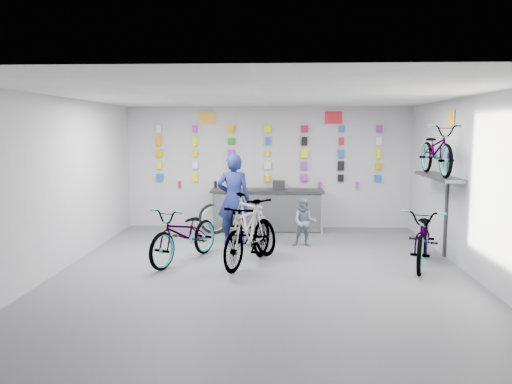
{
  "coord_description": "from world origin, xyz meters",
  "views": [
    {
      "loc": [
        0.28,
        -8.35,
        2.44
      ],
      "look_at": [
        -0.17,
        1.4,
        1.21
      ],
      "focal_mm": 35.0,
      "sensor_mm": 36.0,
      "label": 1
    }
  ],
  "objects_px": {
    "bike_service": "(249,222)",
    "clerk": "(234,199)",
    "counter": "(267,211)",
    "bike_left": "(185,234)",
    "customer": "(304,222)",
    "bike_right": "(424,236)",
    "bike_center": "(248,234)"
  },
  "relations": [
    {
      "from": "counter",
      "to": "clerk",
      "type": "xyz_separation_m",
      "value": [
        -0.68,
        -1.44,
        0.48
      ]
    },
    {
      "from": "bike_right",
      "to": "customer",
      "type": "height_order",
      "value": "bike_right"
    },
    {
      "from": "customer",
      "to": "clerk",
      "type": "bearing_deg",
      "value": 176.19
    },
    {
      "from": "bike_center",
      "to": "bike_right",
      "type": "relative_size",
      "value": 0.93
    },
    {
      "from": "bike_center",
      "to": "bike_service",
      "type": "height_order",
      "value": "bike_center"
    },
    {
      "from": "bike_right",
      "to": "bike_center",
      "type": "bearing_deg",
      "value": -158.66
    },
    {
      "from": "bike_service",
      "to": "clerk",
      "type": "distance_m",
      "value": 0.77
    },
    {
      "from": "bike_right",
      "to": "bike_service",
      "type": "distance_m",
      "value": 3.37
    },
    {
      "from": "customer",
      "to": "bike_right",
      "type": "bearing_deg",
      "value": -30.43
    },
    {
      "from": "clerk",
      "to": "bike_right",
      "type": "bearing_deg",
      "value": 156.27
    },
    {
      "from": "clerk",
      "to": "customer",
      "type": "relative_size",
      "value": 1.88
    },
    {
      "from": "bike_right",
      "to": "clerk",
      "type": "xyz_separation_m",
      "value": [
        -3.57,
        1.57,
        0.42
      ]
    },
    {
      "from": "counter",
      "to": "bike_service",
      "type": "xyz_separation_m",
      "value": [
        -0.32,
        -2.0,
        0.09
      ]
    },
    {
      "from": "bike_left",
      "to": "clerk",
      "type": "xyz_separation_m",
      "value": [
        0.77,
        1.49,
        0.44
      ]
    },
    {
      "from": "bike_left",
      "to": "bike_center",
      "type": "bearing_deg",
      "value": 15.85
    },
    {
      "from": "clerk",
      "to": "bike_left",
      "type": "bearing_deg",
      "value": 62.92
    },
    {
      "from": "bike_center",
      "to": "clerk",
      "type": "height_order",
      "value": "clerk"
    },
    {
      "from": "bike_center",
      "to": "clerk",
      "type": "distance_m",
      "value": 1.78
    },
    {
      "from": "bike_right",
      "to": "clerk",
      "type": "relative_size",
      "value": 1.07
    },
    {
      "from": "counter",
      "to": "bike_left",
      "type": "xyz_separation_m",
      "value": [
        -1.45,
        -2.93,
        0.04
      ]
    },
    {
      "from": "counter",
      "to": "bike_center",
      "type": "xyz_separation_m",
      "value": [
        -0.26,
        -3.12,
        0.09
      ]
    },
    {
      "from": "bike_left",
      "to": "clerk",
      "type": "distance_m",
      "value": 1.74
    },
    {
      "from": "bike_right",
      "to": "bike_service",
      "type": "bearing_deg",
      "value": -178.17
    },
    {
      "from": "bike_left",
      "to": "bike_right",
      "type": "xyz_separation_m",
      "value": [
        4.34,
        -0.08,
        0.02
      ]
    },
    {
      "from": "counter",
      "to": "bike_right",
      "type": "height_order",
      "value": "bike_right"
    },
    {
      "from": "counter",
      "to": "customer",
      "type": "height_order",
      "value": "customer"
    },
    {
      "from": "bike_service",
      "to": "customer",
      "type": "height_order",
      "value": "bike_service"
    },
    {
      "from": "bike_service",
      "to": "bike_center",
      "type": "bearing_deg",
      "value": -122.02
    },
    {
      "from": "counter",
      "to": "bike_left",
      "type": "relative_size",
      "value": 1.35
    },
    {
      "from": "bike_left",
      "to": "bike_service",
      "type": "relative_size",
      "value": 1.05
    },
    {
      "from": "bike_left",
      "to": "bike_right",
      "type": "height_order",
      "value": "bike_right"
    },
    {
      "from": "clerk",
      "to": "bike_service",
      "type": "bearing_deg",
      "value": 122.38
    }
  ]
}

